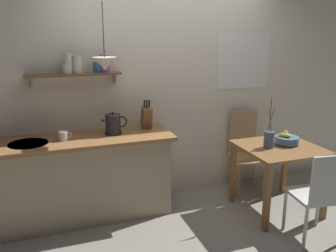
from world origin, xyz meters
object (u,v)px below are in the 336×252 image
at_px(twig_vase, 269,139).
at_px(electric_kettle, 113,124).
at_px(fruit_bowl, 287,139).
at_px(knife_block, 146,117).
at_px(dining_table, 279,158).
at_px(dining_chair_far, 245,149).
at_px(coffee_mug_by_sink, 63,136).
at_px(pendant_lamp, 105,63).
at_px(dining_chair_near, 321,192).

distance_m(twig_vase, electric_kettle, 1.65).
relative_size(fruit_bowl, knife_block, 0.79).
height_order(twig_vase, electric_kettle, twig_vase).
bearing_deg(electric_kettle, knife_block, 12.55).
height_order(dining_table, dining_chair_far, dining_chair_far).
relative_size(dining_table, coffee_mug_by_sink, 6.14).
height_order(dining_table, electric_kettle, electric_kettle).
bearing_deg(dining_chair_far, pendant_lamp, -173.90).
xyz_separation_m(knife_block, coffee_mug_by_sink, (-0.90, -0.14, -0.08)).
relative_size(fruit_bowl, coffee_mug_by_sink, 1.92).
bearing_deg(coffee_mug_by_sink, electric_kettle, 6.40).
height_order(electric_kettle, pendant_lamp, pendant_lamp).
bearing_deg(dining_chair_near, dining_chair_far, 90.69).
xyz_separation_m(dining_table, knife_block, (-1.29, 0.65, 0.41)).
relative_size(coffee_mug_by_sink, pendant_lamp, 0.21).
xyz_separation_m(fruit_bowl, electric_kettle, (-1.80, 0.52, 0.20)).
bearing_deg(electric_kettle, fruit_bowl, -16.25).
bearing_deg(dining_chair_near, electric_kettle, 143.41).
bearing_deg(twig_vase, dining_table, -3.67).
bearing_deg(dining_table, electric_kettle, 161.36).
relative_size(dining_table, dining_chair_far, 0.84).
relative_size(twig_vase, electric_kettle, 2.00).
bearing_deg(coffee_mug_by_sink, dining_table, -13.08).
xyz_separation_m(dining_chair_far, coffee_mug_by_sink, (-2.16, -0.12, 0.42)).
distance_m(dining_chair_near, dining_chair_far, 1.30).
distance_m(dining_chair_near, twig_vase, 0.76).
relative_size(dining_table, dining_chair_near, 0.90).
bearing_deg(dining_chair_far, electric_kettle, -177.77).
bearing_deg(knife_block, electric_kettle, -167.45).
bearing_deg(knife_block, dining_chair_far, -1.00).
height_order(electric_kettle, coffee_mug_by_sink, electric_kettle).
height_order(dining_table, fruit_bowl, fruit_bowl).
xyz_separation_m(dining_chair_far, pendant_lamp, (-1.73, -0.18, 1.13)).
bearing_deg(pendant_lamp, dining_chair_near, -32.56).
distance_m(dining_chair_near, electric_kettle, 2.13).
distance_m(fruit_bowl, coffee_mug_by_sink, 2.36).
distance_m(dining_table, coffee_mug_by_sink, 2.28).
distance_m(electric_kettle, coffee_mug_by_sink, 0.52).
height_order(dining_table, dining_chair_near, dining_chair_near).
relative_size(dining_chair_far, fruit_bowl, 3.80).
bearing_deg(coffee_mug_by_sink, dining_chair_far, 3.22).
distance_m(dining_table, dining_chair_far, 0.64).
xyz_separation_m(electric_kettle, coffee_mug_by_sink, (-0.51, -0.06, -0.06)).
bearing_deg(dining_chair_near, knife_block, 134.01).
xyz_separation_m(dining_table, fruit_bowl, (0.12, 0.04, 0.19)).
distance_m(dining_chair_near, fruit_bowl, 0.78).
distance_m(knife_block, coffee_mug_by_sink, 0.91).
xyz_separation_m(dining_chair_near, dining_chair_far, (-0.02, 1.30, 0.01)).
bearing_deg(dining_chair_far, knife_block, 179.00).
bearing_deg(fruit_bowl, coffee_mug_by_sink, 168.58).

